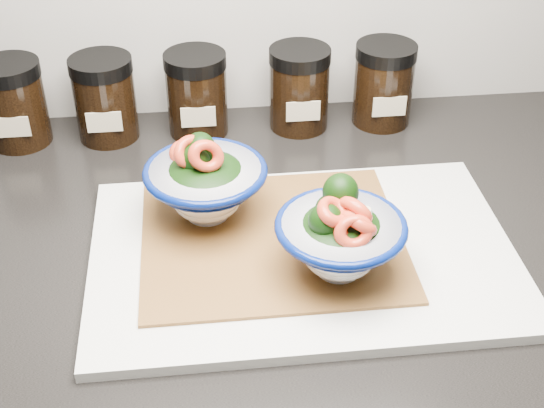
{
  "coord_description": "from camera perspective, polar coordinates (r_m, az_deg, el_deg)",
  "views": [
    {
      "loc": [
        0.05,
        0.78,
        1.42
      ],
      "look_at": [
        0.12,
        1.42,
        0.96
      ],
      "focal_mm": 50.0,
      "sensor_mm": 36.0,
      "label": 1
    }
  ],
  "objects": [
    {
      "name": "countertop",
      "position": [
        0.86,
        -8.29,
        -3.84
      ],
      "size": [
        3.5,
        0.6,
        0.04
      ],
      "primitive_type": "cube",
      "color": "black",
      "rests_on": "cabinet"
    },
    {
      "name": "spice_jar_d",
      "position": [
        1.02,
        -5.69,
        8.28
      ],
      "size": [
        0.08,
        0.08,
        0.11
      ],
      "color": "black",
      "rests_on": "countertop"
    },
    {
      "name": "spice_jar_c",
      "position": [
        1.03,
        -12.47,
        7.78
      ],
      "size": [
        0.08,
        0.08,
        0.11
      ],
      "color": "black",
      "rests_on": "countertop"
    },
    {
      "name": "bamboo_mat",
      "position": [
        0.82,
        0.0,
        -2.62
      ],
      "size": [
        0.28,
        0.24,
        0.0
      ],
      "primitive_type": "cube",
      "color": "#99632D",
      "rests_on": "cutting_board"
    },
    {
      "name": "spice_jar_f",
      "position": [
        1.05,
        8.4,
        8.94
      ],
      "size": [
        0.08,
        0.08,
        0.11
      ],
      "color": "black",
      "rests_on": "countertop"
    },
    {
      "name": "spice_jar_b",
      "position": [
        1.05,
        -18.83,
        7.21
      ],
      "size": [
        0.08,
        0.08,
        0.11
      ],
      "color": "black",
      "rests_on": "countertop"
    },
    {
      "name": "bowl_left",
      "position": [
        0.83,
        -5.05,
        1.62
      ],
      "size": [
        0.14,
        0.14,
        0.11
      ],
      "rotation": [
        0.0,
        0.0,
        -0.26
      ],
      "color": "white",
      "rests_on": "bamboo_mat"
    },
    {
      "name": "cutting_board",
      "position": [
        0.81,
        2.32,
        -3.78
      ],
      "size": [
        0.45,
        0.3,
        0.01
      ],
      "primitive_type": "cube",
      "color": "silver",
      "rests_on": "countertop"
    },
    {
      "name": "bowl_right",
      "position": [
        0.75,
        5.14,
        -2.45
      ],
      "size": [
        0.13,
        0.13,
        0.1
      ],
      "rotation": [
        0.0,
        0.0,
        -0.2
      ],
      "color": "white",
      "rests_on": "bamboo_mat"
    },
    {
      "name": "spice_jar_e",
      "position": [
        1.03,
        2.06,
        8.7
      ],
      "size": [
        0.08,
        0.08,
        0.11
      ],
      "color": "black",
      "rests_on": "countertop"
    }
  ]
}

